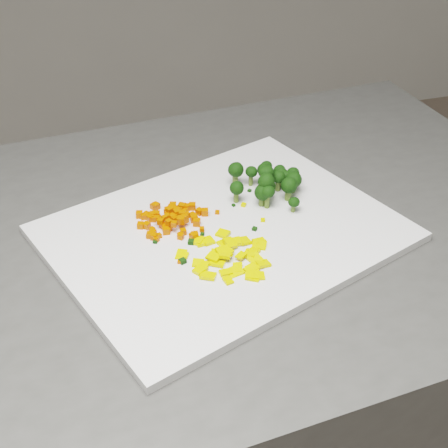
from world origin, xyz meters
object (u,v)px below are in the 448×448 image
object	(u,v)px
pepper_pile	(225,252)
cutting_board	(224,233)
carrot_pile	(171,215)
counter_block	(226,408)
broccoli_pile	(268,178)

from	to	relation	value
pepper_pile	cutting_board	bearing A→B (deg)	74.77
carrot_pile	cutting_board	bearing A→B (deg)	-27.97
counter_block	carrot_pile	size ratio (longest dim) A/B	10.11
counter_block	carrot_pile	bearing A→B (deg)	179.54
carrot_pile	pepper_pile	world-z (taller)	carrot_pile
cutting_board	broccoli_pile	size ratio (longest dim) A/B	3.75
counter_block	carrot_pile	world-z (taller)	carrot_pile
counter_block	pepper_pile	world-z (taller)	pepper_pile
counter_block	cutting_board	world-z (taller)	cutting_board
carrot_pile	broccoli_pile	world-z (taller)	broccoli_pile
counter_block	broccoli_pile	xyz separation A→B (m)	(0.08, 0.04, 0.49)
carrot_pile	broccoli_pile	size ratio (longest dim) A/B	0.83
cutting_board	broccoli_pile	world-z (taller)	broccoli_pile
cutting_board	carrot_pile	size ratio (longest dim) A/B	4.50
cutting_board	counter_block	bearing A→B (deg)	68.92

